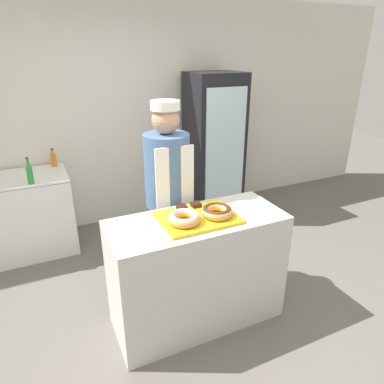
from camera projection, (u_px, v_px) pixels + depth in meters
The scene contains 13 objects.
ground_plane at pixel (197, 316), 2.91m from camera, with size 14.00×14.00×0.00m, color #66605B.
wall_back at pixel (122, 116), 4.17m from camera, with size 8.00×0.06×2.70m.
display_counter at pixel (197, 271), 2.73m from camera, with size 1.35×0.57×0.93m.
serving_tray at pixel (198, 217), 2.54m from camera, with size 0.57×0.43×0.02m.
donut_light_glaze at pixel (184, 218), 2.43m from camera, with size 0.24×0.24×0.07m.
donut_chocolate_glaze at pixel (217, 211), 2.53m from camera, with size 0.24×0.24×0.07m.
brownie_back_left at pixel (182, 207), 2.64m from camera, with size 0.07×0.07×0.03m.
brownie_back_right at pixel (196, 205), 2.69m from camera, with size 0.07×0.07×0.03m.
baker_person at pixel (168, 196), 2.99m from camera, with size 0.39×0.39×1.73m.
beverage_fridge at pixel (214, 147), 4.42m from camera, with size 0.65×0.59×1.85m.
chest_freezer at pixel (31, 214), 3.73m from camera, with size 0.86×0.66×0.87m.
bottle_green at pixel (30, 173), 3.34m from camera, with size 0.06×0.06×0.27m.
bottle_orange at pixel (54, 160), 3.85m from camera, with size 0.06×0.06×0.20m.
Camera 1 is at (-1.00, -2.04, 2.10)m, focal length 32.00 mm.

